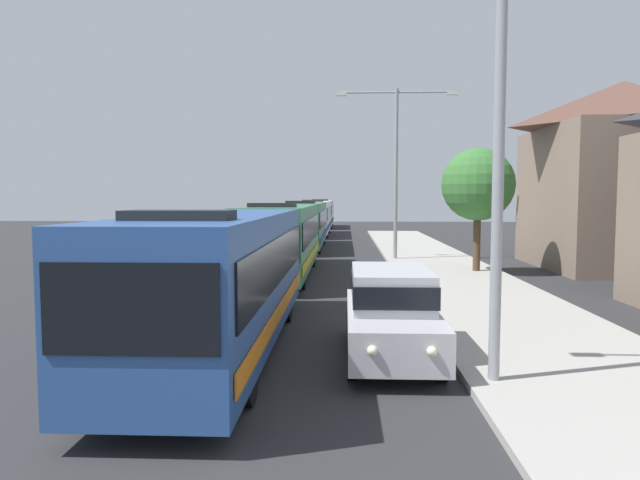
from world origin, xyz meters
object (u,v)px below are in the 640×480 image
object	(u,v)px
bus_rear	(321,213)
white_suv	(391,310)
streetlamp_near	(500,114)
bus_lead	(223,275)
bus_middle	(305,223)
roadside_tree	(478,185)
bus_fourth_in_line	(315,217)
streetlamp_mid	(396,156)
bus_second_in_line	(283,237)

from	to	relation	value
bus_rear	white_suv	world-z (taller)	bus_rear
white_suv	streetlamp_near	xyz separation A→B (m)	(1.70, -1.87, 3.84)
bus_lead	bus_middle	xyz separation A→B (m)	(0.00, 25.73, 0.00)
bus_lead	roadside_tree	xyz separation A→B (m)	(8.57, 13.21, 2.28)
bus_rear	white_suv	distance (m)	52.91
streetlamp_near	roadside_tree	world-z (taller)	streetlamp_near
bus_middle	bus_rear	distance (m)	26.61
bus_lead	bus_fourth_in_line	world-z (taller)	same
bus_lead	white_suv	world-z (taller)	bus_lead
streetlamp_near	streetlamp_mid	distance (m)	20.57
bus_second_in_line	bus_rear	world-z (taller)	same
bus_second_in_line	white_suv	distance (m)	13.29
bus_second_in_line	streetlamp_near	xyz separation A→B (m)	(5.40, -14.62, 3.18)
bus_second_in_line	streetlamp_near	bearing A→B (deg)	-69.74
streetlamp_near	streetlamp_mid	xyz separation A→B (m)	(0.00, 20.55, 0.75)
bus_rear	bus_middle	bearing A→B (deg)	-90.00
white_suv	bus_middle	bearing A→B (deg)	98.04
bus_lead	white_suv	distance (m)	3.78
bus_rear	streetlamp_mid	world-z (taller)	streetlamp_mid
bus_rear	roadside_tree	xyz separation A→B (m)	(8.57, -39.13, 2.28)
bus_second_in_line	bus_middle	bearing A→B (deg)	90.00
bus_rear	bus_second_in_line	bearing A→B (deg)	-90.00
bus_middle	streetlamp_mid	bearing A→B (deg)	-54.21
bus_fourth_in_line	roadside_tree	distance (m)	27.23
bus_lead	roadside_tree	world-z (taller)	roadside_tree
bus_middle	bus_fourth_in_line	distance (m)	13.23
bus_fourth_in_line	bus_second_in_line	bearing A→B (deg)	-90.00
bus_second_in_line	bus_fourth_in_line	world-z (taller)	same
bus_lead	roadside_tree	bearing A→B (deg)	57.01
bus_lead	bus_second_in_line	bearing A→B (deg)	90.00
bus_second_in_line	bus_middle	world-z (taller)	same
bus_fourth_in_line	streetlamp_near	bearing A→B (deg)	-82.55
bus_rear	streetlamp_mid	xyz separation A→B (m)	(5.40, -34.10, 3.93)
bus_second_in_line	streetlamp_mid	size ratio (longest dim) A/B	1.33
bus_middle	white_suv	bearing A→B (deg)	-81.96
streetlamp_mid	white_suv	bearing A→B (deg)	-95.20
streetlamp_mid	roadside_tree	xyz separation A→B (m)	(3.18, -5.03, -1.65)
bus_rear	streetlamp_near	xyz separation A→B (m)	(5.40, -54.65, 3.18)
bus_middle	streetlamp_mid	xyz separation A→B (m)	(5.40, -7.49, 3.93)
bus_lead	bus_second_in_line	distance (m)	12.31
streetlamp_near	bus_rear	bearing A→B (deg)	95.64
bus_lead	white_suv	xyz separation A→B (m)	(3.70, -0.44, -0.66)
bus_fourth_in_line	streetlamp_near	xyz separation A→B (m)	(5.40, -41.27, 3.18)
bus_second_in_line	streetlamp_near	size ratio (longest dim) A/B	1.56
bus_fourth_in_line	streetlamp_mid	bearing A→B (deg)	-75.39
streetlamp_near	streetlamp_mid	bearing A→B (deg)	90.00
bus_middle	roadside_tree	distance (m)	15.34
bus_second_in_line	white_suv	world-z (taller)	bus_second_in_line
white_suv	streetlamp_near	bearing A→B (deg)	-47.79
bus_lead	white_suv	bearing A→B (deg)	-6.77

